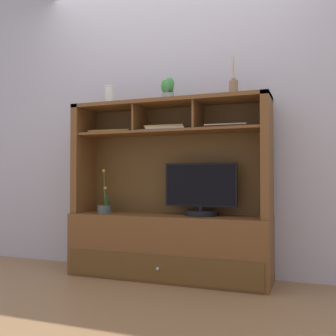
{
  "coord_description": "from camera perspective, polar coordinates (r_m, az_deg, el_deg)",
  "views": [
    {
      "loc": [
        1.09,
        -2.92,
        0.79
      ],
      "look_at": [
        0.0,
        0.0,
        0.87
      ],
      "focal_mm": 42.05,
      "sensor_mm": 36.0,
      "label": 1
    }
  ],
  "objects": [
    {
      "name": "tv_monitor",
      "position": [
        3.06,
        4.76,
        -3.61
      ],
      "size": [
        0.57,
        0.25,
        0.41
      ],
      "color": "black",
      "rests_on": "media_console"
    },
    {
      "name": "magazine_stack_left",
      "position": [
        2.99,
        8.51,
        5.97
      ],
      "size": [
        0.34,
        0.23,
        0.02
      ],
      "color": "#AA2C29",
      "rests_on": "media_console"
    },
    {
      "name": "back_wall",
      "position": [
        3.39,
        1.38,
        8.94
      ],
      "size": [
        6.0,
        0.02,
        2.8
      ],
      "primitive_type": "cube",
      "color": "#B3B3BD",
      "rests_on": "ground"
    },
    {
      "name": "potted_orchid",
      "position": [
        3.33,
        -9.2,
        -5.77
      ],
      "size": [
        0.13,
        0.13,
        0.36
      ],
      "color": "#48554E",
      "rests_on": "media_console"
    },
    {
      "name": "floor_plane",
      "position": [
        3.22,
        0.0,
        -15.8
      ],
      "size": [
        6.0,
        6.0,
        0.02
      ],
      "primitive_type": "cube",
      "color": "olive",
      "rests_on": "ground"
    },
    {
      "name": "magazine_stack_right",
      "position": [
        3.39,
        -8.17,
        5.15
      ],
      "size": [
        0.39,
        0.2,
        0.03
      ],
      "color": "#3F4345",
      "rests_on": "media_console"
    },
    {
      "name": "magazine_stack_centre",
      "position": [
        3.16,
        -0.26,
        5.71
      ],
      "size": [
        0.39,
        0.25,
        0.04
      ],
      "color": "#4C7265",
      "rests_on": "media_console"
    },
    {
      "name": "ceramic_vase",
      "position": [
        3.39,
        -8.54,
        10.37
      ],
      "size": [
        0.08,
        0.08,
        0.16
      ],
      "color": "silver",
      "rests_on": "media_console"
    },
    {
      "name": "media_console",
      "position": [
        3.15,
        0.05,
        -8.13
      ],
      "size": [
        1.6,
        0.43,
        1.4
      ],
      "color": "brown",
      "rests_on": "ground"
    },
    {
      "name": "diffuser_bottle",
      "position": [
        3.08,
        9.48,
        11.3
      ],
      "size": [
        0.07,
        0.07,
        0.31
      ],
      "color": "#8A6D4D",
      "rests_on": "media_console"
    },
    {
      "name": "potted_succulent",
      "position": [
        3.19,
        -0.02,
        11.21
      ],
      "size": [
        0.11,
        0.11,
        0.19
      ],
      "color": "gray",
      "rests_on": "media_console"
    }
  ]
}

